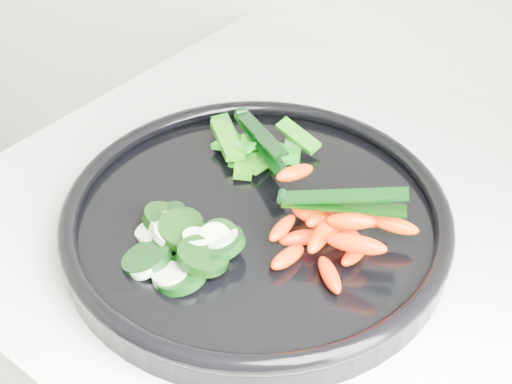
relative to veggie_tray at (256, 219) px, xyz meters
The scene contains 6 objects.
veggie_tray is the anchor object (origin of this frame).
cucumber_pile 0.08m from the veggie_tray, 110.57° to the right, with size 0.13×0.11×0.04m.
carrot_pile 0.08m from the veggie_tray, 13.48° to the left, with size 0.14×0.15×0.05m.
pepper_pile 0.10m from the veggie_tray, 130.73° to the left, with size 0.13×0.10×0.03m.
tong_carrot 0.10m from the veggie_tray, 13.35° to the left, with size 0.11×0.07×0.02m.
tong_pepper 0.10m from the veggie_tray, 126.86° to the left, with size 0.11×0.07×0.02m.
Camera 1 is at (-0.38, 1.23, 1.41)m, focal length 50.00 mm.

